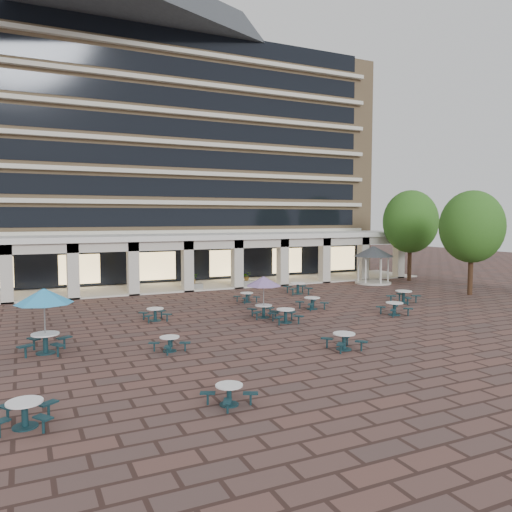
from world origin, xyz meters
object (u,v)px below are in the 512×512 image
at_px(picnic_table_2, 344,340).
at_px(gazebo, 373,256).
at_px(planter_right, 247,281).
at_px(planter_left, 193,283).
at_px(picnic_table_1, 229,393).
at_px(picnic_table_0, 25,412).

height_order(picnic_table_2, gazebo, gazebo).
bearing_deg(gazebo, planter_right, 164.89).
xyz_separation_m(gazebo, planter_left, (-15.53, 2.93, -1.92)).
bearing_deg(picnic_table_1, planter_right, 45.81).
xyz_separation_m(picnic_table_1, picnic_table_2, (7.01, 3.86, 0.05)).
distance_m(picnic_table_0, planter_left, 26.13).
height_order(picnic_table_1, picnic_table_2, picnic_table_2).
bearing_deg(picnic_table_1, planter_left, 55.67).
relative_size(picnic_table_1, planter_left, 1.15).
height_order(picnic_table_0, picnic_table_2, picnic_table_0).
xyz_separation_m(picnic_table_0, picnic_table_1, (5.72, -0.88, -0.06)).
height_order(picnic_table_2, planter_right, planter_right).
relative_size(picnic_table_1, picnic_table_2, 1.03).
distance_m(gazebo, planter_right, 11.39).
height_order(gazebo, planter_left, gazebo).
relative_size(gazebo, planter_right, 2.34).
distance_m(picnic_table_2, gazebo, 22.96).
bearing_deg(planter_right, picnic_table_1, -115.38).
relative_size(picnic_table_0, picnic_table_2, 1.11).
distance_m(planter_left, planter_right, 4.70).
relative_size(gazebo, planter_left, 2.34).
xyz_separation_m(picnic_table_1, planter_right, (11.34, 23.90, 0.11)).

